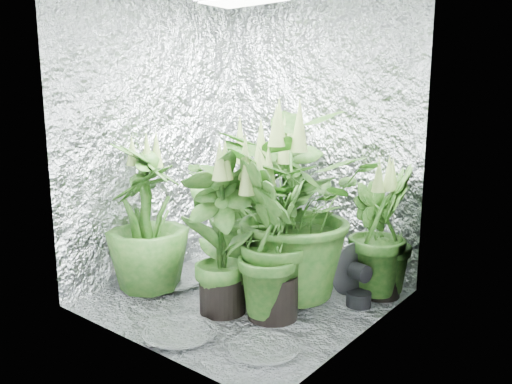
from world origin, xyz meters
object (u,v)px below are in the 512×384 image
Objects in this scene: plant_c at (382,233)px; plant_g at (273,242)px; plant_d at (147,219)px; plant_f at (222,234)px; plant_e at (286,208)px; circulation_fan at (356,279)px; plant_a at (259,206)px; plant_b at (286,200)px.

plant_g reaches higher than plant_c.
plant_f is at bearing 5.52° from plant_d.
plant_d is (-1.20, -0.87, 0.07)m from plant_c.
plant_e is (0.77, 0.44, 0.10)m from plant_d.
plant_c is 0.87× the size of plant_f.
plant_f is (-0.18, -0.38, -0.11)m from plant_e.
plant_c is 0.34m from circulation_fan.
plant_g is 2.60× the size of circulation_fan.
plant_c is 0.87× the size of plant_d.
plant_e is at bearing -135.27° from plant_c.
plant_e is at bearing 64.82° from plant_f.
plant_a reaches higher than circulation_fan.
plant_g is at bearing 24.87° from plant_f.
circulation_fan is at bearing -21.31° from plant_b.
plant_b is 1.05× the size of plant_d.
plant_b is 1.10× the size of plant_g.
plant_a reaches higher than plant_f.
plant_d reaches higher than plant_c.
plant_c is (0.78, -0.06, -0.10)m from plant_b.
plant_g reaches higher than circulation_fan.
plant_a is at bearing -88.53° from plant_b.
plant_f is (-0.61, -0.81, 0.07)m from plant_c.
plant_c is at bearing 19.16° from plant_a.
plant_b is at bearing 125.36° from plant_e.
plant_d is 0.59m from plant_f.
plant_f is (0.59, 0.06, -0.01)m from plant_d.
plant_b is 0.88× the size of plant_e.
plant_e reaches higher than circulation_fan.
plant_f is at bearing -155.13° from plant_g.
plant_g is at bearing -70.04° from plant_e.
plant_a reaches higher than plant_b.
plant_d is (-0.44, -0.60, -0.04)m from plant_a.
circulation_fan is (0.29, 0.46, -0.29)m from plant_g.
plant_g is (0.09, -0.26, -0.14)m from plant_e.
plant_d is at bearing -150.23° from plant_e.
plant_d is 1.36m from circulation_fan.
plant_a is 1.07× the size of plant_f.
circulation_fan is at bearing 58.01° from plant_g.
plant_e is (0.34, -0.48, 0.08)m from plant_b.
plant_b is 2.85× the size of circulation_fan.
circulation_fan is (0.56, 0.59, -0.32)m from plant_f.
plant_d is at bearing -114.81° from plant_b.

